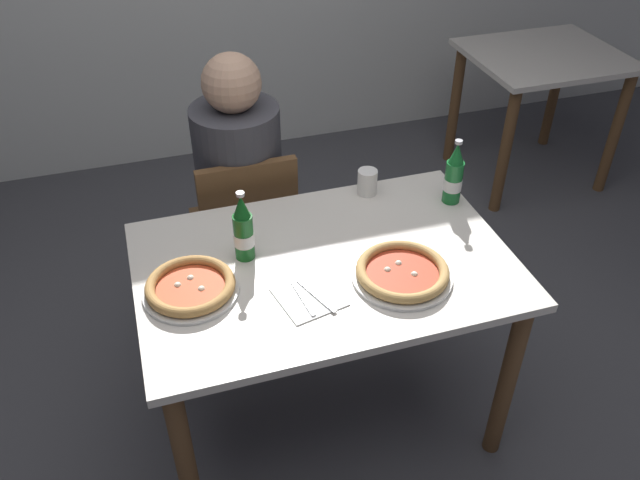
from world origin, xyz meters
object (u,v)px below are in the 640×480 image
dining_table_main (324,288)px  chair_behind_table (246,229)px  pizza_margherita_near (402,273)px  beer_bottle_center (243,231)px  diner_seated (242,202)px  dining_table_background (540,81)px  napkin_with_cutlery (309,297)px  paper_cup (367,182)px  pizza_marinara_far (191,287)px  beer_bottle_left (454,176)px

dining_table_main → chair_behind_table: chair_behind_table is taller
pizza_margherita_near → beer_bottle_center: bearing=150.7°
diner_seated → dining_table_background: 1.93m
diner_seated → dining_table_background: diner_seated is taller
napkin_with_cutlery → chair_behind_table: bearing=93.6°
napkin_with_cutlery → paper_cup: bearing=52.9°
paper_cup → chair_behind_table: bearing=146.4°
pizza_marinara_far → beer_bottle_center: (0.19, 0.12, 0.08)m
dining_table_background → chair_behind_table: bearing=-158.4°
chair_behind_table → beer_bottle_left: 0.88m
diner_seated → pizza_margherita_near: bearing=-66.6°
pizza_marinara_far → beer_bottle_left: bearing=12.6°
pizza_margherita_near → napkin_with_cutlery: 0.30m
dining_table_main → chair_behind_table: 0.64m
dining_table_main → beer_bottle_center: (-0.24, 0.10, 0.22)m
paper_cup → pizza_marinara_far: bearing=-153.1°
chair_behind_table → pizza_marinara_far: bearing=65.0°
chair_behind_table → pizza_margherita_near: bearing=114.2°
chair_behind_table → diner_seated: diner_seated is taller
dining_table_main → dining_table_background: bearing=38.5°
dining_table_background → napkin_with_cutlery: size_ratio=3.74×
pizza_marinara_far → beer_bottle_center: 0.24m
dining_table_main → diner_seated: 0.68m
paper_cup → dining_table_main: bearing=-128.8°
dining_table_background → pizza_margherita_near: (-1.46, -1.47, 0.18)m
chair_behind_table → napkin_with_cutlery: chair_behind_table is taller
beer_bottle_left → napkin_with_cutlery: bearing=-151.5°
diner_seated → napkin_with_cutlery: diner_seated is taller
chair_behind_table → diner_seated: bearing=-89.8°
pizza_marinara_far → paper_cup: paper_cup is taller
chair_behind_table → dining_table_background: 1.95m
chair_behind_table → beer_bottle_center: bearing=79.1°
beer_bottle_left → paper_cup: bearing=153.0°
dining_table_background → beer_bottle_left: size_ratio=3.24×
diner_seated → beer_bottle_center: 0.63m
diner_seated → beer_bottle_left: diner_seated is taller
napkin_with_cutlery → paper_cup: 0.61m
dining_table_main → napkin_with_cutlery: 0.21m
chair_behind_table → paper_cup: (0.41, -0.27, 0.32)m
dining_table_main → napkin_with_cutlery: size_ratio=5.61×
beer_bottle_center → napkin_with_cutlery: beer_bottle_center is taller
pizza_margherita_near → beer_bottle_center: size_ratio=1.27×
napkin_with_cutlery → beer_bottle_center: bearing=119.3°
beer_bottle_left → beer_bottle_center: bearing=-173.0°
diner_seated → paper_cup: bearing=-38.1°
chair_behind_table → diner_seated: 0.11m
chair_behind_table → pizza_margherita_near: 0.88m
chair_behind_table → beer_bottle_left: size_ratio=3.44×
beer_bottle_center → paper_cup: bearing=24.8°
chair_behind_table → pizza_marinara_far: 0.75m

